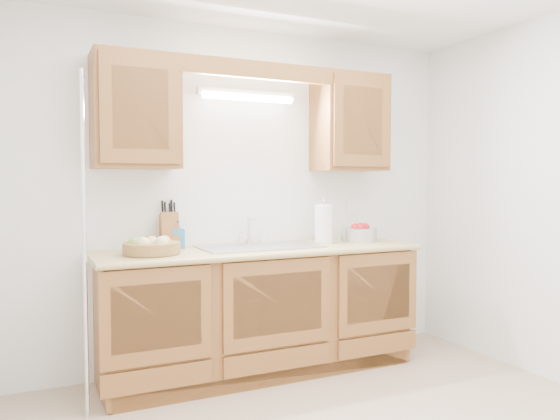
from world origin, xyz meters
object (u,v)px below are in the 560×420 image
apple_bowl (359,233)px  fruit_basket (151,246)px  paper_towel (324,224)px  knife_block (169,230)px

apple_bowl → fruit_basket: bearing=-177.9°
apple_bowl → paper_towel: bearing=176.6°
knife_block → apple_bowl: size_ratio=1.11×
knife_block → apple_bowl: 1.46m
fruit_basket → paper_towel: size_ratio=1.19×
fruit_basket → paper_towel: 1.32m
paper_towel → apple_bowl: paper_towel is taller
knife_block → apple_bowl: (1.44, -0.21, -0.06)m
fruit_basket → knife_block: 0.34m
knife_block → paper_towel: paper_towel is taller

